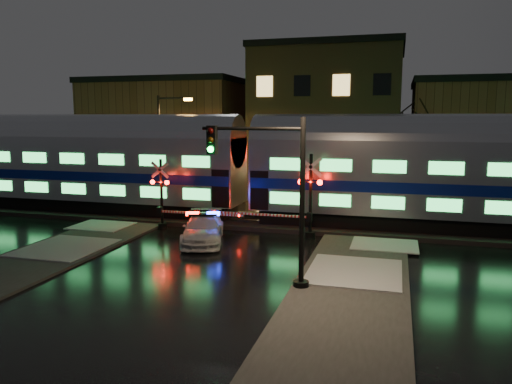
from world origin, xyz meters
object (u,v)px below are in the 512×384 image
crossing_signal_right (303,204)px  traffic_light (275,199)px  streetlight (163,143)px  crossing_signal_left (167,201)px  police_car (203,229)px

crossing_signal_right → traffic_light: (0.39, -7.52, 1.45)m
streetlight → traffic_light: bearing=-51.6°
crossing_signal_left → streetlight: bearing=117.3°
traffic_light → streetlight: streetlight is taller
crossing_signal_right → streetlight: bearing=148.4°
crossing_signal_right → crossing_signal_left: 7.41m
crossing_signal_left → traffic_light: (7.80, -7.51, 1.64)m
streetlight → crossing_signal_right: bearing=-31.6°
police_car → crossing_signal_right: bearing=8.8°
police_car → streetlight: streetlight is taller
crossing_signal_left → traffic_light: bearing=-43.9°
crossing_signal_right → crossing_signal_left: (-7.41, -0.01, -0.19)m
police_car → streetlight: bearing=108.4°
crossing_signal_left → traffic_light: 10.95m
police_car → traffic_light: traffic_light is taller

